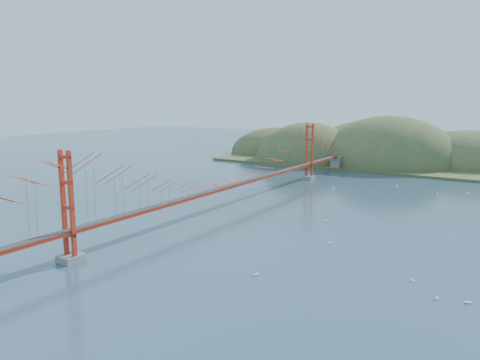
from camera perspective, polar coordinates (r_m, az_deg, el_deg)
The scene contains 14 objects.
ground at distance 73.91m, azimuth -1.22°, elevation -3.21°, with size 320.00×320.00×0.00m, color #2B4156.
bridge at distance 72.79m, azimuth -1.16°, elevation 2.19°, with size 2.20×94.40×12.00m.
far_headlands at distance 134.88m, azimuth 15.96°, elevation 2.39°, with size 84.00×58.00×25.00m.
sailboat_0 at distance 67.56m, azimuth 7.75°, elevation -4.44°, with size 0.51×0.55×0.61m.
sailboat_1 at distance 56.28m, azimuth 10.91°, elevation -7.47°, with size 0.57×0.58×0.65m.
sailboat_6 at distance 47.30m, azimuth 20.32°, elevation -11.35°, with size 0.53×0.53×0.55m.
sailboat_12 at distance 89.87m, azimuth 22.91°, elevation -1.55°, with size 0.52×0.50×0.59m.
sailboat_3 at distance 90.12m, azimuth 11.31°, elevation -0.91°, with size 0.60×0.49×0.70m.
sailboat_8 at distance 93.27m, azimuth 26.02°, elevation -1.37°, with size 0.65×0.59×0.74m.
sailboat_16 at distance 66.03m, azimuth 10.45°, elevation -4.86°, with size 0.56×0.56×0.61m.
sailboat_10 at distance 45.88m, azimuth 2.02°, elevation -11.35°, with size 0.59×0.64×0.72m.
sailboat_13 at distance 44.37m, azimuth 26.03°, elevation -13.17°, with size 0.59×0.59×0.66m.
sailboat_7 at distance 94.64m, azimuth 18.58°, elevation -0.73°, with size 0.66×0.66×0.74m.
sailboat_extra_1 at distance 44.17m, azimuth 22.84°, elevation -13.05°, with size 0.48×0.51×0.57m.
Camera 1 is at (39.93, -59.89, 16.80)m, focal length 35.00 mm.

